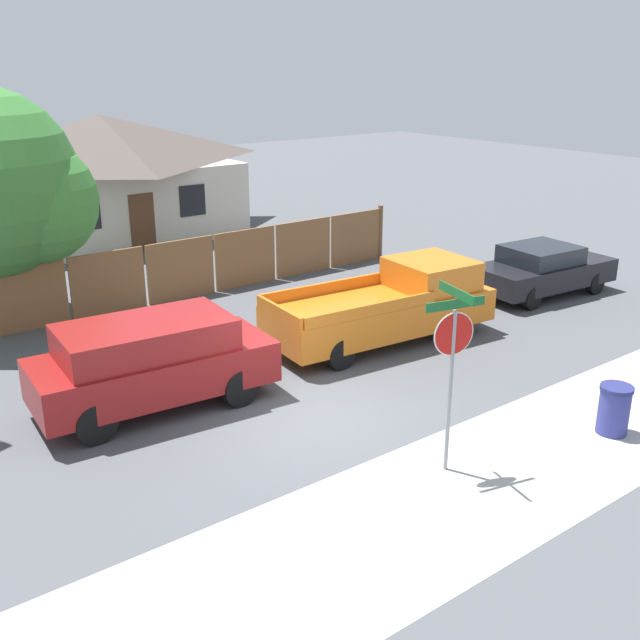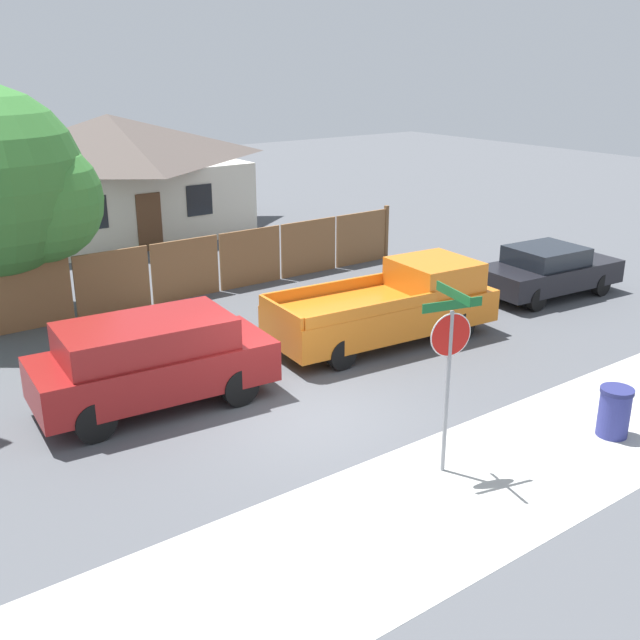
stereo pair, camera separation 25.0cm
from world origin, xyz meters
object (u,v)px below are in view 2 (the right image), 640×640
orange_pickup (392,306)px  parked_sedan (548,270)px  trash_bin (614,412)px  red_suv (152,360)px  stop_sign (450,350)px  house (112,174)px

orange_pickup → parked_sedan: orange_pickup is taller
trash_bin → red_suv: bearing=135.5°
stop_sign → trash_bin: (3.31, -0.94, -1.67)m
house → parked_sedan: size_ratio=2.18×
red_suv → house: bearing=75.7°
parked_sedan → stop_sign: 10.57m
stop_sign → trash_bin: 3.83m
parked_sedan → trash_bin: bearing=-129.4°
parked_sedan → orange_pickup: bearing=-174.6°
house → red_suv: bearing=-109.4°
house → stop_sign: (-2.35, -19.60, -0.17)m
orange_pickup → trash_bin: 5.97m
house → orange_pickup: 14.69m
red_suv → parked_sedan: (11.95, 0.00, -0.23)m
red_suv → trash_bin: 8.55m
parked_sedan → red_suv: bearing=-174.9°
stop_sign → red_suv: bearing=132.8°
house → parked_sedan: 16.16m
red_suv → stop_sign: stop_sign is taller
trash_bin → stop_sign: bearing=164.1°
orange_pickup → red_suv: bearing=-175.2°
stop_sign → orange_pickup: bearing=70.5°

